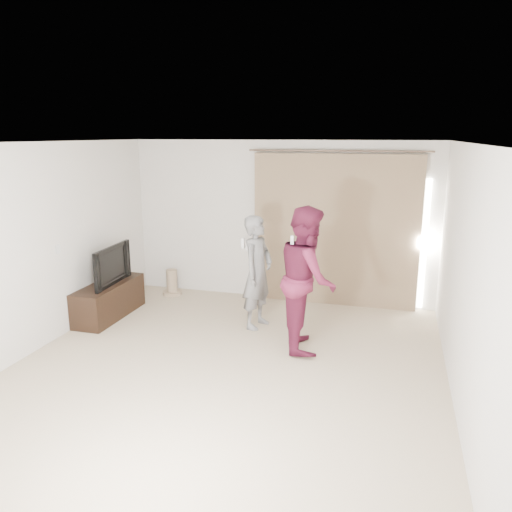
# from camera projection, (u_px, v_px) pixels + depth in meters

# --- Properties ---
(floor) EXTENTS (5.50, 5.50, 0.00)m
(floor) POSITION_uv_depth(u_px,v_px,m) (226.00, 368.00, 5.88)
(floor) COLOR #BCAC8D
(floor) RESTS_ON ground
(wall_back) EXTENTS (5.00, 0.04, 2.60)m
(wall_back) POSITION_uv_depth(u_px,v_px,m) (280.00, 221.00, 8.14)
(wall_back) COLOR beige
(wall_back) RESTS_ON ground
(wall_left) EXTENTS (0.04, 5.50, 2.60)m
(wall_left) POSITION_uv_depth(u_px,v_px,m) (36.00, 248.00, 6.23)
(wall_left) COLOR beige
(wall_left) RESTS_ON ground
(ceiling) EXTENTS (5.00, 5.50, 0.01)m
(ceiling) POSITION_uv_depth(u_px,v_px,m) (223.00, 143.00, 5.26)
(ceiling) COLOR white
(ceiling) RESTS_ON wall_back
(curtain) EXTENTS (2.80, 0.11, 2.46)m
(curtain) POSITION_uv_depth(u_px,v_px,m) (336.00, 231.00, 7.86)
(curtain) COLOR #8B7455
(curtain) RESTS_ON ground
(tv_console) EXTENTS (0.46, 1.34, 0.52)m
(tv_console) POSITION_uv_depth(u_px,v_px,m) (109.00, 300.00, 7.51)
(tv_console) COLOR black
(tv_console) RESTS_ON ground
(tv) EXTENTS (0.18, 1.01, 0.58)m
(tv) POSITION_uv_depth(u_px,v_px,m) (107.00, 265.00, 7.38)
(tv) COLOR black
(tv) RESTS_ON tv_console
(scratching_post) EXTENTS (0.33, 0.33, 0.44)m
(scratching_post) POSITION_uv_depth(u_px,v_px,m) (172.00, 284.00, 8.56)
(scratching_post) COLOR tan
(scratching_post) RESTS_ON ground
(person_man) EXTENTS (0.51, 0.66, 1.61)m
(person_man) POSITION_uv_depth(u_px,v_px,m) (257.00, 272.00, 7.00)
(person_man) COLOR slate
(person_man) RESTS_ON ground
(person_woman) EXTENTS (0.90, 1.04, 1.84)m
(person_woman) POSITION_uv_depth(u_px,v_px,m) (307.00, 278.00, 6.28)
(person_woman) COLOR maroon
(person_woman) RESTS_ON ground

